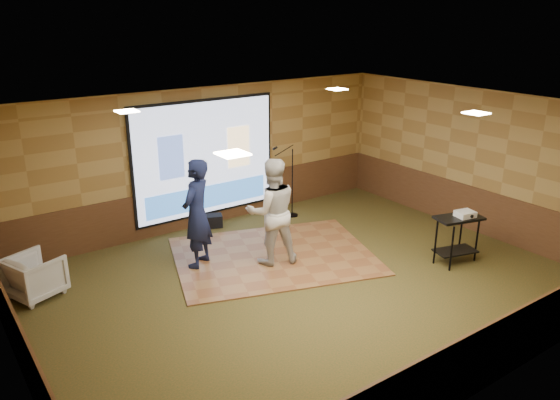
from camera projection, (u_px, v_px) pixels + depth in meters
ground at (303, 284)px, 9.45m from camera, size 9.00×9.00×0.00m
room_shell at (305, 168)px, 8.75m from camera, size 9.04×7.04×3.02m
wainscot_back at (207, 203)px, 11.97m from camera, size 9.00×0.04×0.95m
wainscot_front at (478, 361)px, 6.61m from camera, size 9.00×0.04×0.95m
wainscot_left at (21, 348)px, 6.85m from camera, size 0.04×7.00×0.95m
wainscot_right at (469, 207)px, 11.73m from camera, size 0.04×7.00×0.95m
projector_screen at (206, 160)px, 11.61m from camera, size 3.32×0.06×2.52m
downlight_nw at (127, 111)px, 8.65m from camera, size 0.32×0.32×0.02m
downlight_ne at (337, 89)px, 11.05m from camera, size 0.32×0.32×0.02m
downlight_sw at (233, 154)px, 6.11m from camera, size 0.32×0.32×0.02m
downlight_se at (476, 113)px, 8.50m from camera, size 0.32×0.32×0.02m
dance_floor at (274, 256)px, 10.50m from camera, size 4.41×3.85×0.03m
player_left at (197, 213)px, 9.79m from camera, size 0.88×0.82×2.02m
player_right at (272, 212)px, 9.92m from camera, size 1.16×1.03×1.99m
av_table at (457, 231)px, 10.07m from camera, size 0.86×0.46×0.91m
projector at (465, 214)px, 9.96m from camera, size 0.37×0.33×0.11m
mic_stand at (290, 196)px, 12.40m from camera, size 0.67×0.27×1.70m
banquet_chair at (35, 276)px, 8.96m from camera, size 1.02×1.01×0.72m
duffel_bag at (212, 221)px, 11.90m from camera, size 0.51×0.43×0.27m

